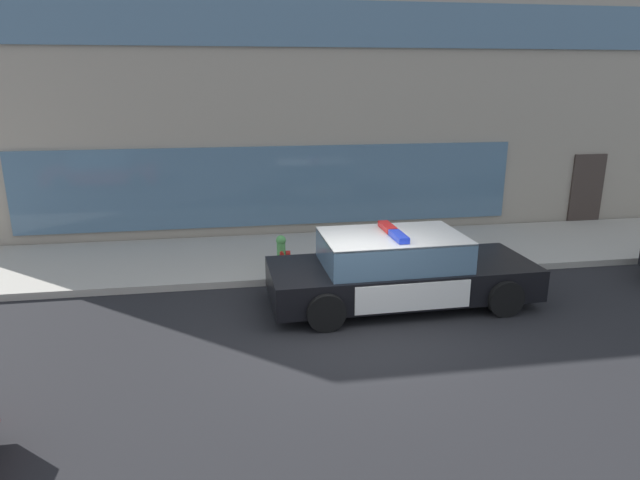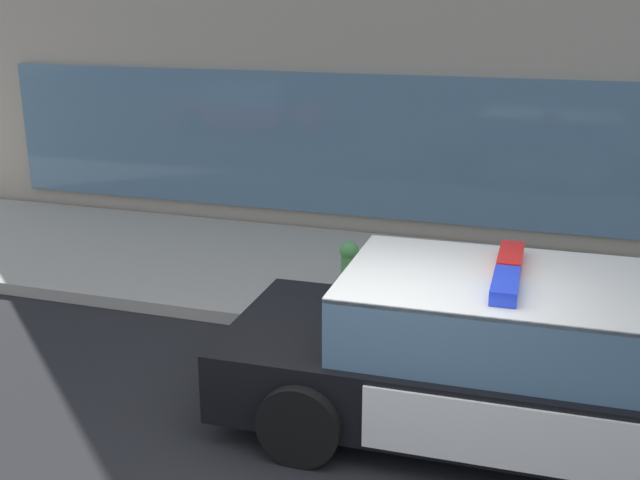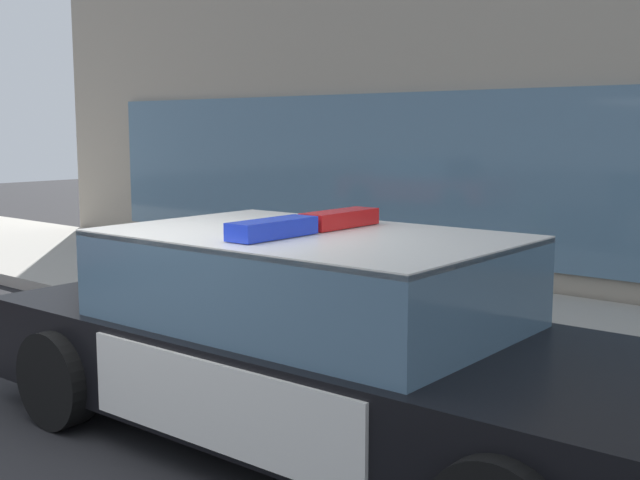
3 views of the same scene
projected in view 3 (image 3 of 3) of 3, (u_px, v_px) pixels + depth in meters
name	position (u px, v px, depth m)	size (l,w,h in m)	color
ground	(97.00, 447.00, 5.19)	(48.00, 48.00, 0.00)	black
sidewalk	(435.00, 321.00, 8.26)	(48.00, 3.50, 0.15)	#A39E93
police_cruiser	(325.00, 342.00, 5.18)	(5.08, 2.19, 1.49)	black
fire_hydrant	(302.00, 283.00, 8.07)	(0.34, 0.39, 0.73)	#4C994C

